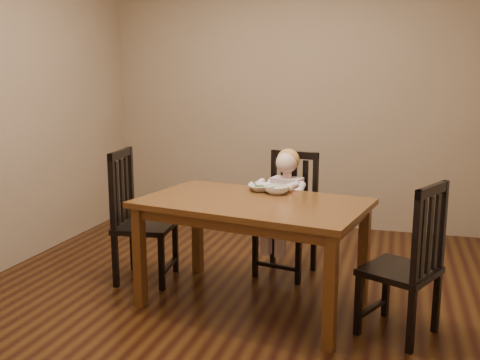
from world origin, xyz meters
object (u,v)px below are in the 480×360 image
(bowl_peas, at_px, (261,188))
(bowl_veg, at_px, (277,190))
(dining_table, at_px, (253,213))
(chair_left, at_px, (139,219))
(chair_right, at_px, (408,264))
(toddler, at_px, (286,200))
(chair_child, at_px, (288,216))

(bowl_peas, relative_size, bowl_veg, 1.04)
(dining_table, xyz_separation_m, chair_left, (-0.98, 0.22, -0.17))
(chair_right, xyz_separation_m, bowl_peas, (-1.05, 0.50, 0.31))
(bowl_veg, bearing_deg, chair_left, -178.12)
(dining_table, height_order, toddler, toddler)
(chair_left, bearing_deg, toddler, 104.77)
(chair_right, xyz_separation_m, toddler, (-0.93, 0.85, 0.15))
(bowl_veg, bearing_deg, chair_child, 90.70)
(dining_table, height_order, chair_right, chair_right)
(chair_left, distance_m, chair_right, 2.04)
(dining_table, distance_m, bowl_peas, 0.34)
(chair_right, height_order, bowl_peas, chair_right)
(dining_table, relative_size, bowl_peas, 8.66)
(chair_right, height_order, bowl_veg, chair_right)
(chair_child, distance_m, chair_right, 1.29)
(dining_table, xyz_separation_m, bowl_peas, (-0.02, 0.32, 0.11))
(dining_table, xyz_separation_m, chair_child, (0.10, 0.71, -0.19))
(bowl_peas, bearing_deg, toddler, 71.14)
(chair_child, xyz_separation_m, toddler, (-0.01, -0.05, 0.14))
(chair_child, xyz_separation_m, bowl_peas, (-0.13, -0.39, 0.30))
(dining_table, bearing_deg, chair_right, -10.38)
(chair_left, relative_size, chair_right, 1.06)
(chair_right, height_order, toddler, chair_right)
(dining_table, relative_size, bowl_veg, 9.01)
(chair_right, bearing_deg, chair_left, 104.25)
(chair_left, height_order, bowl_veg, chair_left)
(chair_child, xyz_separation_m, bowl_veg, (0.01, -0.46, 0.31))
(chair_child, distance_m, bowl_peas, 0.51)
(toddler, height_order, bowl_veg, toddler)
(toddler, distance_m, bowl_peas, 0.40)
(toddler, distance_m, bowl_veg, 0.44)
(toddler, relative_size, bowl_peas, 2.88)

